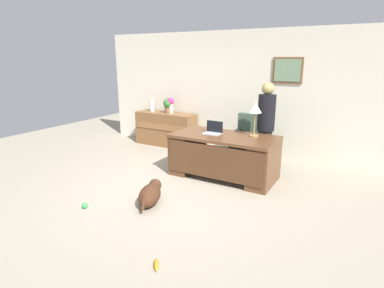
{
  "coord_description": "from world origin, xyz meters",
  "views": [
    {
      "loc": [
        2.64,
        -4.0,
        2.13
      ],
      "look_at": [
        0.16,
        0.3,
        0.75
      ],
      "focal_mm": 29.25,
      "sensor_mm": 36.0,
      "label": 1
    }
  ],
  "objects_px": {
    "vase_empty": "(152,105)",
    "vase_with_flowers": "(171,104)",
    "person_standing": "(266,127)",
    "dog_lying": "(150,194)",
    "dog_toy_ball": "(85,206)",
    "dog_toy_bone": "(156,265)",
    "desk_lamp": "(255,110)",
    "laptop": "(213,131)",
    "potted_plant": "(168,105)",
    "armchair": "(249,141)",
    "credenza": "(166,129)",
    "desk": "(223,155)"
  },
  "relations": [
    {
      "from": "desk",
      "to": "laptop",
      "type": "distance_m",
      "value": 0.48
    },
    {
      "from": "desk",
      "to": "dog_lying",
      "type": "xyz_separation_m",
      "value": [
        -0.48,
        -1.55,
        -0.27
      ]
    },
    {
      "from": "person_standing",
      "to": "vase_empty",
      "type": "distance_m",
      "value": 3.17
    },
    {
      "from": "laptop",
      "to": "vase_empty",
      "type": "xyz_separation_m",
      "value": [
        -2.31,
        1.23,
        0.13
      ]
    },
    {
      "from": "vase_empty",
      "to": "vase_with_flowers",
      "type": "bearing_deg",
      "value": -0.0
    },
    {
      "from": "person_standing",
      "to": "potted_plant",
      "type": "xyz_separation_m",
      "value": [
        -2.62,
        0.64,
        0.13
      ]
    },
    {
      "from": "credenza",
      "to": "dog_toy_ball",
      "type": "relative_size",
      "value": 18.35
    },
    {
      "from": "dog_lying",
      "to": "dog_toy_ball",
      "type": "bearing_deg",
      "value": -140.47
    },
    {
      "from": "vase_empty",
      "to": "desk",
      "type": "bearing_deg",
      "value": -26.74
    },
    {
      "from": "potted_plant",
      "to": "dog_toy_ball",
      "type": "distance_m",
      "value": 3.67
    },
    {
      "from": "armchair",
      "to": "dog_lying",
      "type": "height_order",
      "value": "armchair"
    },
    {
      "from": "person_standing",
      "to": "desk_lamp",
      "type": "distance_m",
      "value": 0.57
    },
    {
      "from": "vase_empty",
      "to": "desk_lamp",
      "type": "bearing_deg",
      "value": -19.27
    },
    {
      "from": "desk_lamp",
      "to": "vase_with_flowers",
      "type": "relative_size",
      "value": 1.56
    },
    {
      "from": "dog_toy_ball",
      "to": "person_standing",
      "type": "bearing_deg",
      "value": 57.64
    },
    {
      "from": "dog_lying",
      "to": "vase_with_flowers",
      "type": "height_order",
      "value": "vase_with_flowers"
    },
    {
      "from": "desk",
      "to": "vase_with_flowers",
      "type": "height_order",
      "value": "vase_with_flowers"
    },
    {
      "from": "desk",
      "to": "credenza",
      "type": "bearing_deg",
      "value": 149.1
    },
    {
      "from": "laptop",
      "to": "potted_plant",
      "type": "distance_m",
      "value": 2.21
    },
    {
      "from": "credenza",
      "to": "dog_lying",
      "type": "xyz_separation_m",
      "value": [
        1.66,
        -2.83,
        -0.25
      ]
    },
    {
      "from": "dog_lying",
      "to": "laptop",
      "type": "xyz_separation_m",
      "value": [
        0.25,
        1.6,
        0.68
      ]
    },
    {
      "from": "vase_with_flowers",
      "to": "dog_toy_bone",
      "type": "xyz_separation_m",
      "value": [
        2.45,
        -3.99,
        -1.02
      ]
    },
    {
      "from": "dog_toy_ball",
      "to": "dog_toy_bone",
      "type": "xyz_separation_m",
      "value": [
        1.69,
        -0.55,
        -0.02
      ]
    },
    {
      "from": "person_standing",
      "to": "vase_empty",
      "type": "height_order",
      "value": "person_standing"
    },
    {
      "from": "credenza",
      "to": "dog_toy_bone",
      "type": "xyz_separation_m",
      "value": [
        2.62,
        -3.99,
        -0.38
      ]
    },
    {
      "from": "desk",
      "to": "laptop",
      "type": "bearing_deg",
      "value": 167.08
    },
    {
      "from": "dog_lying",
      "to": "potted_plant",
      "type": "xyz_separation_m",
      "value": [
        -1.58,
        2.83,
        0.86
      ]
    },
    {
      "from": "laptop",
      "to": "desk_lamp",
      "type": "relative_size",
      "value": 0.53
    },
    {
      "from": "desk_lamp",
      "to": "dog_toy_ball",
      "type": "bearing_deg",
      "value": -125.55
    },
    {
      "from": "credenza",
      "to": "vase_empty",
      "type": "height_order",
      "value": "vase_empty"
    },
    {
      "from": "vase_with_flowers",
      "to": "person_standing",
      "type": "bearing_deg",
      "value": -14.11
    },
    {
      "from": "vase_with_flowers",
      "to": "dog_toy_bone",
      "type": "relative_size",
      "value": 1.93
    },
    {
      "from": "desk_lamp",
      "to": "armchair",
      "type": "bearing_deg",
      "value": 115.1
    },
    {
      "from": "potted_plant",
      "to": "vase_with_flowers",
      "type": "bearing_deg",
      "value": -0.0
    },
    {
      "from": "dog_toy_ball",
      "to": "dog_lying",
      "type": "bearing_deg",
      "value": 39.53
    },
    {
      "from": "armchair",
      "to": "desk_lamp",
      "type": "relative_size",
      "value": 1.68
    },
    {
      "from": "laptop",
      "to": "desk_lamp",
      "type": "distance_m",
      "value": 0.85
    },
    {
      "from": "dog_toy_ball",
      "to": "dog_toy_bone",
      "type": "bearing_deg",
      "value": -18.01
    },
    {
      "from": "armchair",
      "to": "potted_plant",
      "type": "height_order",
      "value": "potted_plant"
    },
    {
      "from": "dog_lying",
      "to": "vase_with_flowers",
      "type": "distance_m",
      "value": 3.33
    },
    {
      "from": "vase_with_flowers",
      "to": "dog_toy_bone",
      "type": "height_order",
      "value": "vase_with_flowers"
    },
    {
      "from": "person_standing",
      "to": "dog_toy_ball",
      "type": "relative_size",
      "value": 20.38
    },
    {
      "from": "person_standing",
      "to": "potted_plant",
      "type": "distance_m",
      "value": 2.7
    },
    {
      "from": "potted_plant",
      "to": "person_standing",
      "type": "bearing_deg",
      "value": -13.7
    },
    {
      "from": "person_standing",
      "to": "dog_lying",
      "type": "height_order",
      "value": "person_standing"
    },
    {
      "from": "desk_lamp",
      "to": "vase_with_flowers",
      "type": "distance_m",
      "value": 2.69
    },
    {
      "from": "dog_lying",
      "to": "dog_toy_bone",
      "type": "xyz_separation_m",
      "value": [
        0.95,
        -1.16,
        -0.13
      ]
    },
    {
      "from": "credenza",
      "to": "laptop",
      "type": "height_order",
      "value": "laptop"
    },
    {
      "from": "desk_lamp",
      "to": "dog_toy_bone",
      "type": "distance_m",
      "value": 3.18
    },
    {
      "from": "vase_empty",
      "to": "person_standing",
      "type": "bearing_deg",
      "value": -11.6
    }
  ]
}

